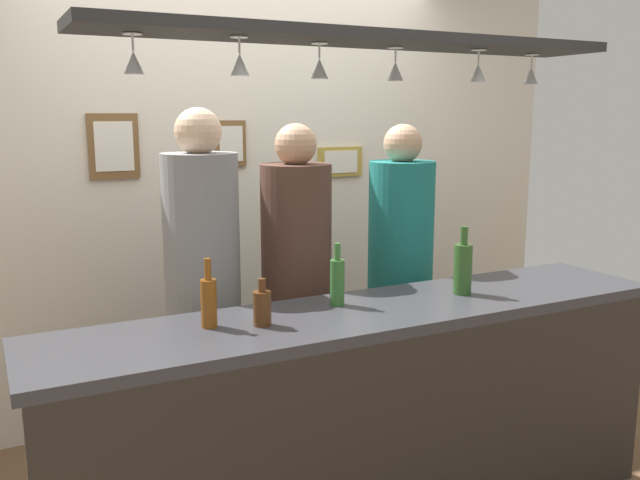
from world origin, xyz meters
TOP-DOWN VIEW (x-y plane):
  - back_wall at (0.00, 1.10)m, footprint 4.40×0.06m
  - bar_counter at (0.00, -0.50)m, footprint 2.70×0.55m
  - overhead_glass_rack at (0.00, -0.30)m, footprint 2.20×0.36m
  - hanging_wineglass_far_left at (-0.88, -0.27)m, footprint 0.07×0.07m
  - hanging_wineglass_left at (-0.53, -0.33)m, footprint 0.07×0.07m
  - hanging_wineglass_center_left at (-0.19, -0.27)m, footprint 0.07×0.07m
  - hanging_wineglass_center at (0.16, -0.25)m, footprint 0.07×0.07m
  - hanging_wineglass_center_right at (0.53, -0.33)m, footprint 0.07×0.07m
  - hanging_wineglass_right at (0.89, -0.25)m, footprint 0.07×0.07m
  - person_left_grey_shirt at (-0.51, 0.28)m, footprint 0.34×0.34m
  - person_middle_brown_shirt at (-0.04, 0.28)m, footprint 0.34×0.34m
  - person_right_teal_shirt at (0.56, 0.28)m, footprint 0.34×0.34m
  - bottle_beer_amber_tall at (-0.66, -0.29)m, footprint 0.06×0.06m
  - bottle_champagne_green at (0.48, -0.34)m, footprint 0.08×0.08m
  - bottle_beer_green_import at (-0.10, -0.24)m, footprint 0.06×0.06m
  - bottle_beer_brown_stubby at (-0.47, -0.36)m, footprint 0.07×0.07m
  - picture_frame_caricature at (-0.73, 1.06)m, footprint 0.26×0.02m
  - picture_frame_lower_pair at (0.63, 1.06)m, footprint 0.30×0.02m
  - picture_frame_crest at (-0.08, 1.06)m, footprint 0.18×0.02m

SIDE VIEW (x-z plane):
  - bar_counter at x=0.00m, z-range 0.17..1.13m
  - person_right_teal_shirt at x=0.56m, z-range 0.17..1.86m
  - person_middle_brown_shirt at x=-0.04m, z-range 0.17..1.87m
  - bottle_beer_brown_stubby at x=-0.47m, z-range 0.94..1.12m
  - bottle_beer_amber_tall at x=-0.66m, z-range 0.93..1.19m
  - bottle_beer_green_import at x=-0.10m, z-range 0.93..1.19m
  - person_left_grey_shirt at x=-0.51m, z-range 0.19..1.95m
  - bottle_champagne_green at x=0.48m, z-range 0.92..1.22m
  - back_wall at x=0.00m, z-range 0.00..2.60m
  - picture_frame_lower_pair at x=0.63m, z-range 1.35..1.53m
  - picture_frame_caricature at x=-0.73m, z-range 1.40..1.74m
  - picture_frame_crest at x=-0.08m, z-range 1.44..1.70m
  - hanging_wineglass_far_left at x=-0.88m, z-range 1.84..1.97m
  - hanging_wineglass_left at x=-0.53m, z-range 1.84..1.97m
  - hanging_wineglass_center_left at x=-0.19m, z-range 1.84..1.97m
  - hanging_wineglass_center at x=0.16m, z-range 1.84..1.97m
  - hanging_wineglass_center_right at x=0.53m, z-range 1.84..1.97m
  - hanging_wineglass_right at x=0.89m, z-range 1.84..1.97m
  - overhead_glass_rack at x=0.00m, z-range 2.00..2.04m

